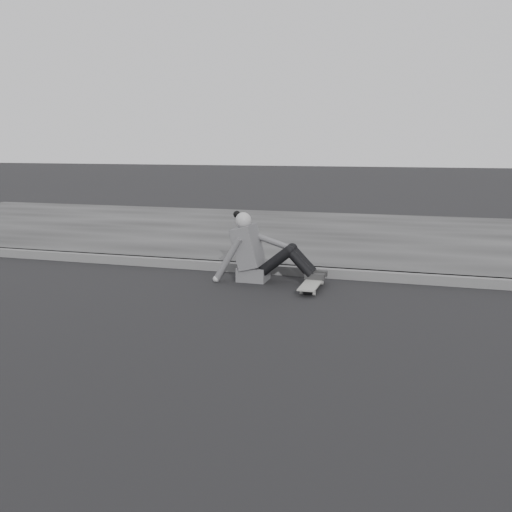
% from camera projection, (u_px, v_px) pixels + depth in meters
% --- Properties ---
extents(curb, '(24.00, 0.16, 0.12)m').
position_uv_depth(curb, '(494.00, 283.00, 6.81)').
color(curb, '#555555').
rests_on(curb, ground).
extents(sidewalk, '(24.00, 6.00, 0.12)m').
position_uv_depth(sidewalk, '(474.00, 242.00, 9.65)').
color(sidewalk, '#333333').
rests_on(sidewalk, ground).
extents(skateboard, '(0.20, 0.78, 0.09)m').
position_uv_depth(skateboard, '(312.00, 284.00, 6.73)').
color(skateboard, gray).
rests_on(skateboard, ground).
extents(seated_woman, '(1.38, 0.46, 0.88)m').
position_uv_depth(seated_woman, '(258.00, 253.00, 7.11)').
color(seated_woman, '#4F4F52').
rests_on(seated_woman, ground).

